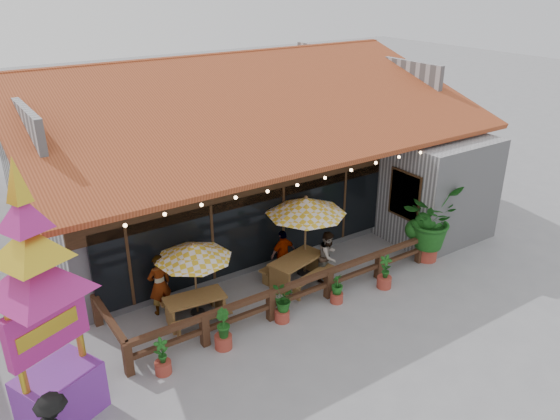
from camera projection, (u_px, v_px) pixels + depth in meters
ground at (331, 285)px, 16.65m from camera, size 100.00×100.00×0.00m
restaurant_building at (230, 158)px, 20.92m from camera, size 15.50×14.73×6.09m
patio_railing at (274, 294)px, 15.05m from camera, size 10.00×2.60×0.92m
umbrella_left at (193, 252)px, 14.48m from camera, size 2.51×2.51×2.22m
umbrella_right at (306, 206)px, 16.38m from camera, size 2.88×2.88×2.64m
picnic_table_left at (195, 305)px, 14.70m from camera, size 1.77×1.58×0.77m
picnic_table_right at (297, 266)px, 16.53m from camera, size 2.08×1.91×0.85m
thai_sign_tower at (37, 282)px, 10.41m from camera, size 3.06×3.06×6.30m
tropical_plant at (431, 220)px, 17.54m from camera, size 2.26×2.12×2.53m
diner_a at (160, 284)px, 14.94m from camera, size 0.69×0.48×1.81m
diner_b at (328, 256)px, 16.63m from camera, size 0.97×0.90×1.62m
diner_c at (283, 253)px, 16.86m from camera, size 0.92×0.43×1.54m
planter_a at (162, 359)px, 12.83m from camera, size 0.40×0.40×0.97m
planter_b at (223, 331)px, 13.67m from camera, size 0.45×0.45×1.10m
planter_c at (282, 303)px, 14.70m from camera, size 0.80×0.78×1.01m
planter_d at (337, 289)px, 15.60m from camera, size 0.47×0.47×0.90m
planter_e at (385, 274)px, 16.34m from camera, size 0.44×0.45×1.07m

